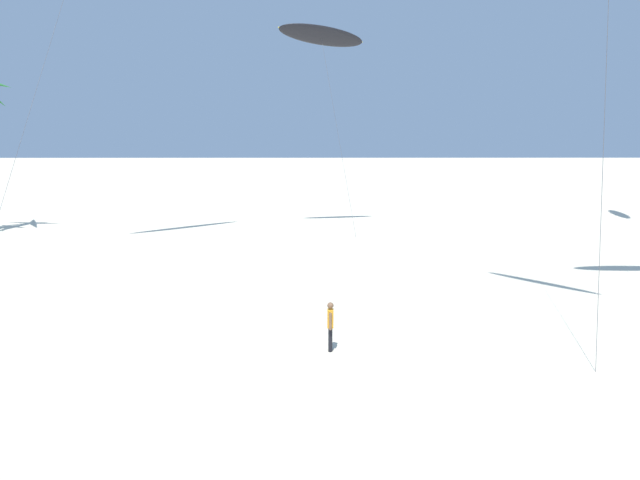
{
  "coord_description": "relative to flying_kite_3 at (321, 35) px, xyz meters",
  "views": [
    {
      "loc": [
        1.66,
        3.45,
        7.3
      ],
      "look_at": [
        1.76,
        21.18,
        4.16
      ],
      "focal_mm": 36.54,
      "sensor_mm": 36.0,
      "label": 1
    }
  ],
  "objects": [
    {
      "name": "flying_kite_3",
      "position": [
        0.0,
        0.0,
        0.0
      ],
      "size": [
        6.1,
        4.82,
        14.26
      ],
      "color": "black",
      "rests_on": "ground"
    },
    {
      "name": "person_mid_field",
      "position": [
        0.11,
        -25.16,
        -12.33
      ],
      "size": [
        0.21,
        0.51,
        1.64
      ],
      "color": "black",
      "rests_on": "ground"
    }
  ]
}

